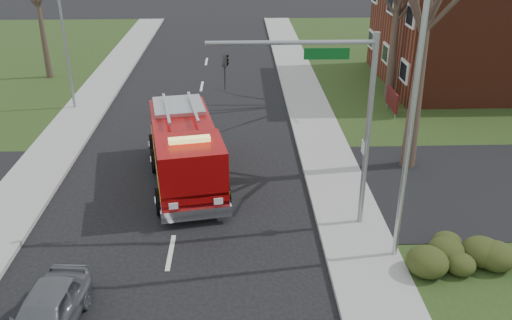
{
  "coord_description": "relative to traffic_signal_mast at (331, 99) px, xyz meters",
  "views": [
    {
      "loc": [
        2.28,
        -14.76,
        10.22
      ],
      "look_at": [
        2.88,
        2.76,
        2.0
      ],
      "focal_mm": 38.0,
      "sensor_mm": 36.0,
      "label": 1
    }
  ],
  "objects": [
    {
      "name": "ground",
      "position": [
        -5.21,
        -1.5,
        -4.71
      ],
      "size": [
        120.0,
        120.0,
        0.0
      ],
      "primitive_type": "plane",
      "color": "black",
      "rests_on": "ground"
    },
    {
      "name": "sidewalk_right",
      "position": [
        0.99,
        -1.5,
        -4.63
      ],
      "size": [
        2.4,
        80.0,
        0.15
      ],
      "primitive_type": "cube",
      "color": "#9FA09A",
      "rests_on": "ground"
    },
    {
      "name": "brick_building",
      "position": [
        13.79,
        16.5,
        -1.05
      ],
      "size": [
        15.4,
        10.4,
        7.25
      ],
      "color": "#5F2616",
      "rests_on": "ground"
    },
    {
      "name": "health_center_sign",
      "position": [
        5.29,
        11.0,
        -3.83
      ],
      "size": [
        0.12,
        2.0,
        1.4
      ],
      "color": "#501213",
      "rests_on": "ground"
    },
    {
      "name": "hedge_corner",
      "position": [
        3.79,
        -2.5,
        -4.13
      ],
      "size": [
        2.8,
        2.0,
        0.9
      ],
      "primitive_type": "ellipsoid",
      "color": "#2A3513",
      "rests_on": "lawn_right"
    },
    {
      "name": "traffic_signal_mast",
      "position": [
        0.0,
        0.0,
        0.0
      ],
      "size": [
        5.29,
        0.18,
        6.8
      ],
      "color": "gray",
      "rests_on": "ground"
    },
    {
      "name": "streetlight_pole",
      "position": [
        1.93,
        -2.0,
        -0.16
      ],
      "size": [
        1.48,
        0.16,
        8.4
      ],
      "color": "#B7BABF",
      "rests_on": "ground"
    },
    {
      "name": "utility_pole_far",
      "position": [
        -12.01,
        12.5,
        -1.21
      ],
      "size": [
        0.14,
        0.14,
        7.0
      ],
      "primitive_type": "cylinder",
      "color": "gray",
      "rests_on": "ground"
    },
    {
      "name": "fire_engine",
      "position": [
        -5.08,
        3.54,
        -3.4
      ],
      "size": [
        3.8,
        7.47,
        2.88
      ],
      "rotation": [
        0.0,
        0.0,
        0.18
      ],
      "color": "#960607",
      "rests_on": "ground"
    },
    {
      "name": "parked_car_maroon",
      "position": [
        -8.01,
        -5.05,
        -4.08
      ],
      "size": [
        1.78,
        3.79,
        1.25
      ],
      "primitive_type": "imported",
      "rotation": [
        0.0,
        0.0,
        -0.08
      ],
      "color": "slate",
      "rests_on": "ground"
    }
  ]
}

